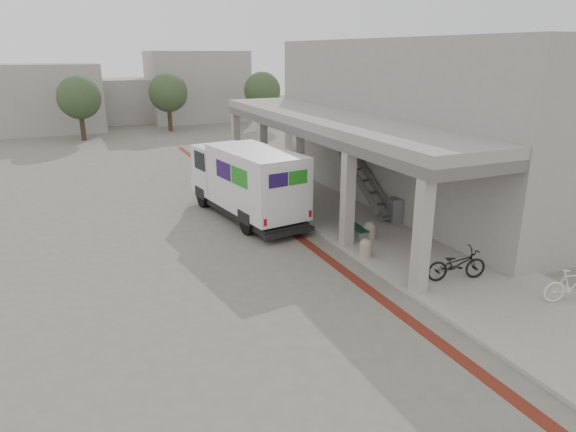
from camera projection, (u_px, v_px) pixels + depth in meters
name	position (u px, v px, depth m)	size (l,w,h in m)	color
ground	(297.00, 261.00, 16.68)	(120.00, 120.00, 0.00)	#625D54
bike_lane_stripe	(299.00, 237.00, 18.80)	(0.35, 40.00, 0.01)	#5E1E12
sidewalk	(400.00, 242.00, 18.19)	(4.40, 28.00, 0.12)	gray
transit_building	(397.00, 126.00, 22.17)	(7.60, 17.00, 7.00)	gray
distant_backdrop	(101.00, 95.00, 45.99)	(28.00, 10.00, 6.50)	gray
tree_left	(79.00, 98.00, 38.15)	(3.20, 3.20, 4.80)	#38281C
tree_mid	(168.00, 93.00, 42.58)	(3.20, 3.20, 4.80)	#38281C
tree_right	(262.00, 91.00, 44.78)	(3.20, 3.20, 4.80)	#38281C
fedex_truck	(246.00, 181.00, 20.60)	(3.04, 7.05, 2.91)	black
bench	(354.00, 228.00, 18.61)	(0.48, 1.70, 0.40)	gray
bollard_near	(370.00, 230.00, 18.27)	(0.42, 0.42, 0.63)	gray
bollard_far	(366.00, 247.00, 16.69)	(0.40, 0.40, 0.60)	gray
utility_cabinet	(395.00, 210.00, 19.96)	(0.43, 0.58, 0.96)	slate
bicycle_black	(457.00, 264.00, 14.94)	(0.64, 1.83, 0.96)	black
bicycle_cream	(572.00, 286.00, 13.60)	(0.44, 1.56, 0.94)	silver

